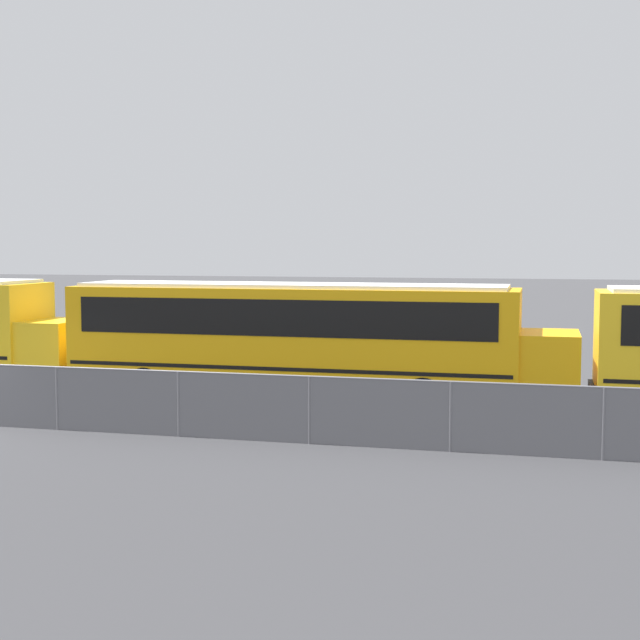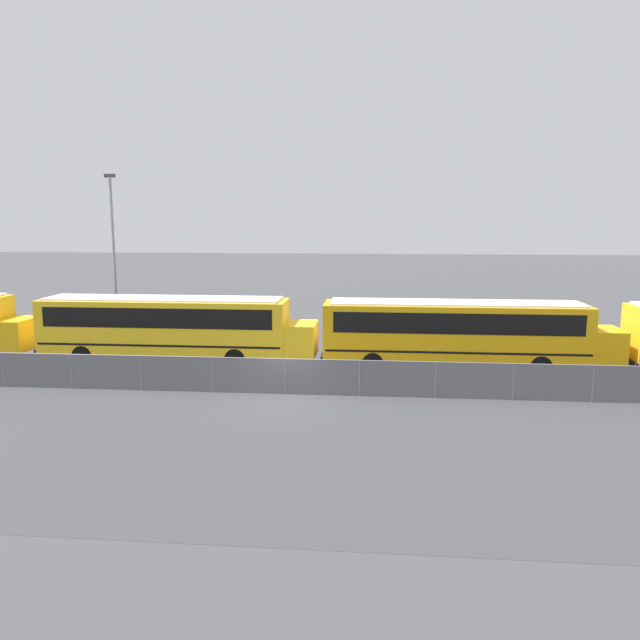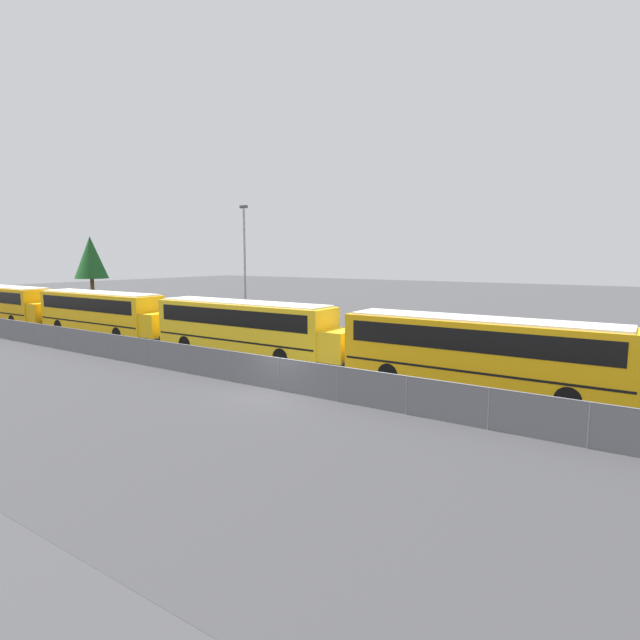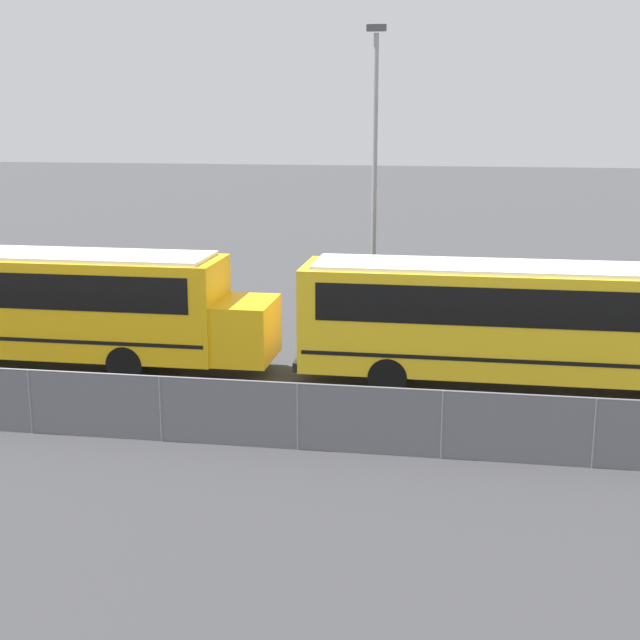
# 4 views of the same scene
# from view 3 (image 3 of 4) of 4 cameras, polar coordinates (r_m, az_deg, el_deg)

# --- Properties ---
(ground_plane) EXTENTS (200.00, 200.00, 0.00)m
(ground_plane) POSITION_cam_3_polar(r_m,az_deg,el_deg) (22.46, -4.64, -8.05)
(ground_plane) COLOR #38383A
(road_strip) EXTENTS (131.22, 12.00, 0.01)m
(road_strip) POSITION_cam_3_polar(r_m,az_deg,el_deg) (18.35, -16.57, -11.86)
(road_strip) COLOR #333335
(road_strip) RESTS_ON ground_plane
(fence) EXTENTS (97.29, 0.07, 1.50)m
(fence) POSITION_cam_3_polar(r_m,az_deg,el_deg) (22.27, -4.66, -6.15)
(fence) COLOR #9EA0A5
(fence) RESTS_ON ground_plane
(school_bus_0) EXTENTS (13.80, 2.46, 3.27)m
(school_bus_0) POSITION_cam_3_polar(r_m,az_deg,el_deg) (53.41, -32.28, 1.86)
(school_bus_0) COLOR #EDA80F
(school_bus_0) RESTS_ON ground_plane
(school_bus_1) EXTENTS (13.80, 2.46, 3.27)m
(school_bus_1) POSITION_cam_3_polar(r_m,az_deg,el_deg) (41.19, -23.69, 1.10)
(school_bus_1) COLOR yellow
(school_bus_1) RESTS_ON ground_plane
(school_bus_2) EXTENTS (13.80, 2.46, 3.27)m
(school_bus_2) POSITION_cam_3_polar(r_m,az_deg,el_deg) (30.04, -8.44, -0.44)
(school_bus_2) COLOR yellow
(school_bus_2) RESTS_ON ground_plane
(school_bus_3) EXTENTS (13.80, 2.46, 3.27)m
(school_bus_3) POSITION_cam_3_polar(r_m,az_deg,el_deg) (22.94, 18.37, -3.11)
(school_bus_3) COLOR #EDA80F
(school_bus_3) RESTS_ON ground_plane
(light_pole) EXTENTS (0.60, 0.24, 9.63)m
(light_pole) POSITION_cam_3_polar(r_m,az_deg,el_deg) (37.53, -8.59, 6.09)
(light_pole) COLOR gray
(light_pole) RESTS_ON ground_plane
(tree_1) EXTENTS (3.88, 3.88, 8.35)m
(tree_1) POSITION_cam_3_polar(r_m,az_deg,el_deg) (66.47, -24.73, 6.49)
(tree_1) COLOR #51381E
(tree_1) RESTS_ON ground_plane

